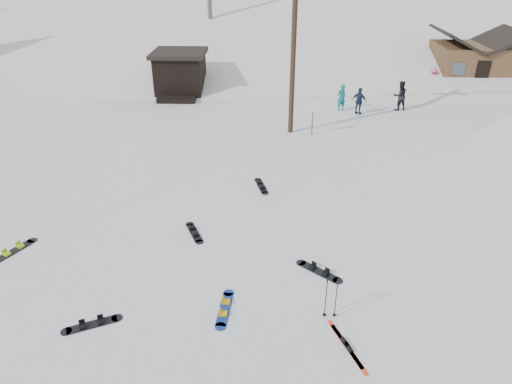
{
  "coord_description": "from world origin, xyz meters",
  "views": [
    {
      "loc": [
        0.87,
        -8.86,
        8.74
      ],
      "look_at": [
        0.46,
        4.66,
        1.4
      ],
      "focal_mm": 32.0,
      "sensor_mm": 36.0,
      "label": 1
    }
  ],
  "objects_px": {
    "utility_pole": "(294,41)",
    "hero_snowboard": "(225,309)",
    "hero_skis": "(347,346)",
    "cabin": "(471,63)"
  },
  "relations": [
    {
      "from": "cabin",
      "to": "utility_pole",
      "type": "bearing_deg",
      "value": -142.44
    },
    {
      "from": "utility_pole",
      "to": "hero_snowboard",
      "type": "relative_size",
      "value": 5.63
    },
    {
      "from": "cabin",
      "to": "hero_snowboard",
      "type": "xyz_separation_m",
      "value": [
        -15.27,
        -23.5,
        -1.45
      ]
    },
    {
      "from": "hero_skis",
      "to": "hero_snowboard",
      "type": "bearing_deg",
      "value": 137.06
    },
    {
      "from": "utility_pole",
      "to": "cabin",
      "type": "bearing_deg",
      "value": 37.56
    },
    {
      "from": "cabin",
      "to": "hero_skis",
      "type": "distance_m",
      "value": 27.56
    },
    {
      "from": "utility_pole",
      "to": "hero_snowboard",
      "type": "bearing_deg",
      "value": -99.53
    },
    {
      "from": "utility_pole",
      "to": "hero_skis",
      "type": "xyz_separation_m",
      "value": [
        0.87,
        -14.71,
        -4.65
      ]
    },
    {
      "from": "cabin",
      "to": "hero_snowboard",
      "type": "height_order",
      "value": "cabin"
    },
    {
      "from": "cabin",
      "to": "hero_skis",
      "type": "bearing_deg",
      "value": -116.15
    }
  ]
}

